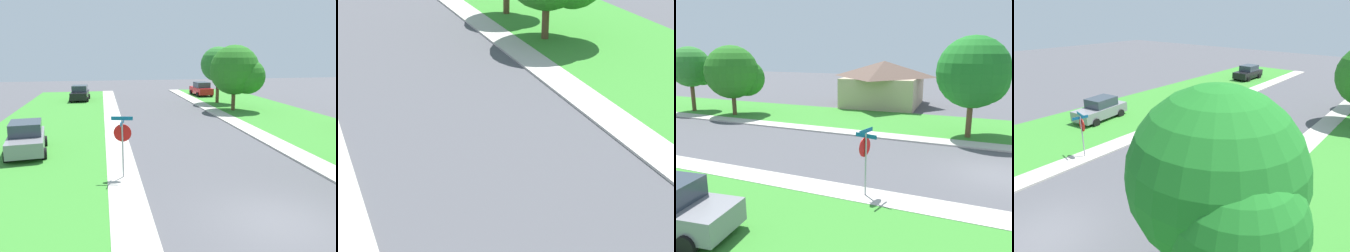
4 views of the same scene
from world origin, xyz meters
TOP-DOWN VIEW (x-y plane):
  - ground_plane at (0.00, 0.00)m, footprint 120.00×120.00m
  - sidewalk_east at (4.70, 12.00)m, footprint 1.40×56.00m
  - lawn_east at (9.40, 12.00)m, footprint 8.00×56.00m
  - sidewalk_west at (-4.70, 12.00)m, footprint 1.40×56.00m
  - lawn_west at (-9.40, 12.00)m, footprint 8.00×56.00m
  - stop_sign_far_corner at (-4.70, 4.89)m, footprint 0.90×0.90m
  - car_red_behind_trees at (6.83, 32.82)m, footprint 2.22×4.39m
  - car_grey_across_road at (-9.59, 9.67)m, footprint 2.46×4.50m
  - car_black_kerbside_mid at (-7.97, 30.82)m, footprint 2.15×4.36m
  - tree_across_right at (6.91, 25.98)m, footprint 3.97×3.69m
  - tree_sidewalk_mid at (6.87, 21.02)m, footprint 4.91×4.57m

SIDE VIEW (x-z plane):
  - ground_plane at x=0.00m, z-range 0.00..0.00m
  - lawn_east at x=9.40m, z-range 0.00..0.08m
  - lawn_west at x=-9.40m, z-range 0.00..0.08m
  - sidewalk_east at x=4.70m, z-range 0.00..0.10m
  - sidewalk_west at x=-4.70m, z-range 0.00..0.10m
  - car_red_behind_trees at x=6.83m, z-range -0.01..1.75m
  - car_grey_across_road at x=-9.59m, z-range -0.01..1.75m
  - car_black_kerbside_mid at x=-7.97m, z-range -0.01..1.75m
  - stop_sign_far_corner at x=-4.70m, z-range 0.50..3.27m
  - tree_sidewalk_mid at x=6.87m, z-range 0.61..6.72m
  - tree_across_right at x=6.91m, z-range 1.03..7.06m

